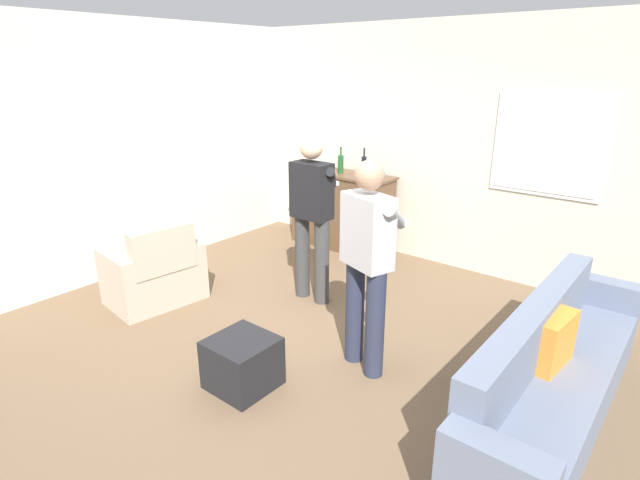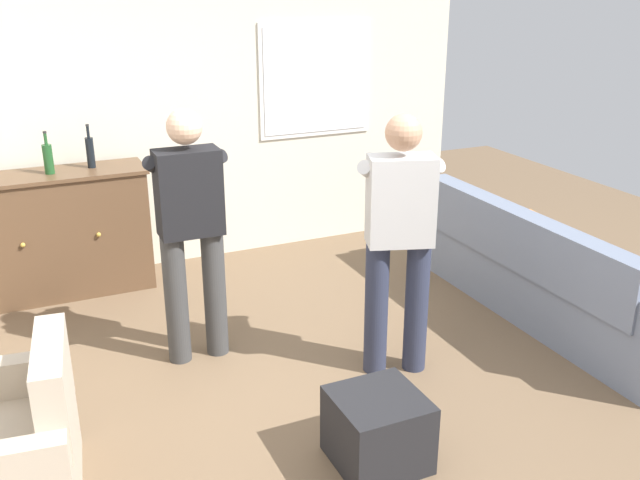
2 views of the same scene
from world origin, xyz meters
TOP-DOWN VIEW (x-y plane):
  - ground at (0.00, 0.00)m, footprint 10.40×10.40m
  - wall_back_with_window at (0.04, 2.66)m, footprint 5.20×0.15m
  - couch at (2.01, 0.41)m, footprint 0.57×2.61m
  - armchair at (-1.65, -0.22)m, footprint 0.74×0.95m
  - sideboard_cabinet at (-1.17, 2.30)m, footprint 1.41×0.49m
  - bottle_wine_green at (-1.17, 2.28)m, footprint 0.07×0.07m
  - bottle_liquor_amber at (-0.86, 2.34)m, footprint 0.06×0.06m
  - ottoman at (0.10, -0.64)m, footprint 0.46×0.46m
  - person_standing_left at (-0.46, 0.86)m, footprint 0.56×0.48m
  - person_standing_right at (0.67, 0.16)m, footprint 0.53×0.52m

SIDE VIEW (x-z plane):
  - ground at x=0.00m, z-range 0.00..0.00m
  - ottoman at x=0.10m, z-range 0.00..0.39m
  - armchair at x=-1.65m, z-range -0.14..0.71m
  - couch at x=2.01m, z-range -0.10..0.74m
  - sideboard_cabinet at x=-1.17m, z-range 0.00..1.01m
  - person_standing_left at x=-0.46m, z-range 0.10..1.78m
  - person_standing_right at x=0.67m, z-range 0.10..1.78m
  - bottle_wine_green at x=-1.17m, z-range 0.96..1.29m
  - bottle_liquor_amber at x=-0.86m, z-range 0.96..1.31m
  - wall_back_with_window at x=0.04m, z-range 0.00..2.80m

